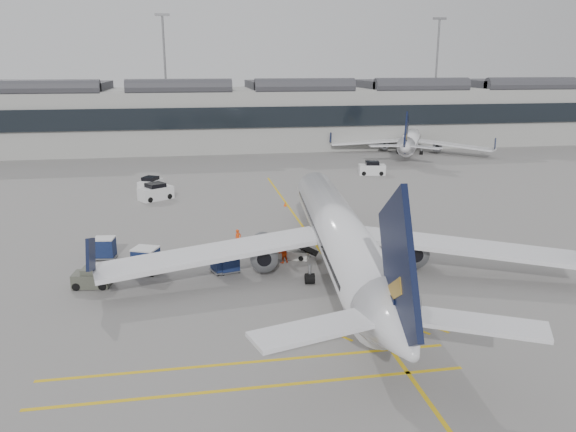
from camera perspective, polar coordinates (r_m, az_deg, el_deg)
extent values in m
plane|color=gray|center=(40.22, -8.31, -7.73)|extent=(220.00, 220.00, 0.00)
cube|color=#9E9E99|center=(109.54, -9.72, 9.73)|extent=(200.00, 20.00, 11.00)
cube|color=black|center=(99.29, -9.68, 9.76)|extent=(200.00, 0.50, 3.60)
cube|color=#38383D|center=(109.15, -9.86, 12.97)|extent=(200.00, 18.00, 1.40)
cylinder|color=slate|center=(123.19, -12.32, 13.45)|extent=(0.44, 0.44, 25.00)
cube|color=slate|center=(123.53, -12.67, 19.34)|extent=(3.00, 0.60, 0.50)
cylinder|color=slate|center=(135.11, 14.78, 13.43)|extent=(0.44, 0.44, 25.00)
cube|color=slate|center=(135.42, 15.16, 18.80)|extent=(3.00, 0.60, 0.50)
cube|color=gold|center=(50.72, 2.67, -2.67)|extent=(0.25, 60.00, 0.01)
cylinder|color=silver|center=(43.01, 5.18, -1.66)|extent=(6.68, 30.02, 3.73)
cone|color=silver|center=(59.20, 2.55, 3.07)|extent=(4.11, 4.32, 3.73)
cone|color=silver|center=(27.13, 11.21, -11.46)|extent=(4.19, 5.11, 3.73)
cube|color=silver|center=(41.38, -7.53, -3.72)|extent=(17.26, 7.09, 0.35)
cube|color=silver|center=(44.42, 17.59, -2.99)|extent=(16.90, 10.06, 0.35)
cylinder|color=slate|center=(43.42, -2.51, -3.65)|extent=(2.43, 3.77, 2.09)
cylinder|color=slate|center=(45.22, 12.27, -3.22)|extent=(2.43, 3.77, 2.09)
cube|color=black|center=(26.55, 11.18, -5.51)|extent=(1.05, 7.55, 8.32)
cylinder|color=black|center=(54.63, 3.19, -1.02)|extent=(0.34, 0.66, 0.64)
cylinder|color=black|center=(41.25, 2.23, -6.38)|extent=(0.77, 0.86, 0.79)
cylinder|color=black|center=(42.07, 9.00, -6.12)|extent=(0.77, 0.86, 0.79)
cylinder|color=silver|center=(104.46, 12.41, 7.68)|extent=(13.19, 22.87, 3.00)
cone|color=silver|center=(117.92, 12.88, 8.48)|extent=(4.10, 4.19, 3.00)
cone|color=silver|center=(90.66, 11.81, 6.82)|extent=(4.38, 4.76, 3.00)
cube|color=silver|center=(104.12, 8.14, 7.46)|extent=(13.85, 4.73, 0.28)
cube|color=silver|center=(103.16, 16.58, 6.92)|extent=(11.78, 11.50, 0.28)
cylinder|color=slate|center=(105.41, 9.86, 7.18)|extent=(2.77, 3.32, 1.68)
cylinder|color=slate|center=(104.83, 14.93, 6.85)|extent=(2.77, 3.32, 1.68)
cube|color=black|center=(90.85, 11.91, 8.26)|extent=(2.88, 5.57, 6.69)
cylinder|color=black|center=(113.85, 12.67, 7.12)|extent=(0.43, 0.56, 0.51)
cylinder|color=black|center=(102.93, 11.15, 6.41)|extent=(0.78, 0.82, 0.64)
cylinder|color=black|center=(102.67, 13.38, 6.26)|extent=(0.78, 0.82, 0.64)
cube|color=silver|center=(46.79, -0.08, -3.79)|extent=(3.91, 2.79, 0.67)
cube|color=black|center=(46.33, 1.07, -2.99)|extent=(3.39, 2.28, 1.41)
cube|color=silver|center=(46.83, -1.33, -2.91)|extent=(1.29, 1.49, 0.86)
cylinder|color=black|center=(46.55, -1.89, -4.06)|extent=(0.45, 0.33, 0.42)
cylinder|color=black|center=(47.77, -1.45, -3.55)|extent=(0.45, 0.33, 0.42)
cylinder|color=black|center=(45.92, 1.34, -4.33)|extent=(0.45, 0.33, 0.42)
cylinder|color=black|center=(47.16, 1.70, -3.80)|extent=(0.45, 0.33, 0.42)
cube|color=gray|center=(43.83, -6.54, -5.43)|extent=(2.21, 2.02, 0.13)
cube|color=#14214D|center=(43.54, -6.57, -4.38)|extent=(2.04, 1.91, 1.55)
cube|color=silver|center=(43.27, -6.60, -3.36)|extent=(2.11, 1.98, 0.11)
cylinder|color=black|center=(43.08, -7.14, -5.93)|extent=(0.26, 0.18, 0.23)
cylinder|color=black|center=(44.10, -7.73, -5.44)|extent=(0.26, 0.18, 0.23)
cylinder|color=black|center=(43.63, -5.32, -5.60)|extent=(0.26, 0.18, 0.23)
cylinder|color=black|center=(44.64, -5.95, -5.13)|extent=(0.26, 0.18, 0.23)
cube|color=gray|center=(43.73, -6.00, -5.51)|extent=(1.78, 1.59, 0.11)
cube|color=#14214D|center=(43.48, -6.03, -4.63)|extent=(1.64, 1.51, 1.29)
cube|color=silver|center=(43.26, -6.05, -3.79)|extent=(1.69, 1.57, 0.09)
cylinder|color=black|center=(43.13, -6.57, -5.91)|extent=(0.21, 0.14, 0.20)
cylinder|color=black|center=(44.01, -6.98, -5.49)|extent=(0.21, 0.14, 0.20)
cylinder|color=black|center=(43.50, -5.01, -5.68)|extent=(0.21, 0.14, 0.20)
cylinder|color=black|center=(44.37, -5.44, -5.27)|extent=(0.21, 0.14, 0.20)
cube|color=gray|center=(44.73, -14.16, -5.36)|extent=(2.38, 2.20, 0.14)
cube|color=#14214D|center=(44.43, -14.24, -4.27)|extent=(2.20, 2.08, 1.64)
cube|color=silver|center=(44.16, -14.31, -3.22)|extent=(2.28, 2.16, 0.11)
cylinder|color=black|center=(44.60, -15.42, -5.62)|extent=(0.27, 0.20, 0.25)
cylinder|color=black|center=(45.62, -14.70, -5.09)|extent=(0.27, 0.20, 0.25)
cylinder|color=black|center=(43.90, -13.59, -5.83)|extent=(0.27, 0.20, 0.25)
cylinder|color=black|center=(44.94, -12.90, -5.29)|extent=(0.27, 0.20, 0.25)
cube|color=gray|center=(48.81, -18.03, -3.94)|extent=(1.88, 1.62, 0.12)
cube|color=#14214D|center=(48.56, -18.11, -3.04)|extent=(1.72, 1.55, 1.46)
cube|color=silver|center=(48.34, -18.18, -2.18)|extent=(1.78, 1.60, 0.10)
cylinder|color=black|center=(48.52, -19.00, -4.23)|extent=(0.23, 0.13, 0.22)
cylinder|color=black|center=(49.53, -18.65, -3.80)|extent=(0.23, 0.13, 0.22)
cylinder|color=black|center=(48.14, -17.38, -4.24)|extent=(0.23, 0.13, 0.22)
cylinder|color=black|center=(49.16, -17.07, -3.81)|extent=(0.23, 0.13, 0.22)
imported|color=#F0430C|center=(49.10, -5.10, -2.31)|extent=(0.72, 0.63, 1.67)
imported|color=#EC3D0C|center=(45.29, -0.50, -3.76)|extent=(0.93, 0.79, 1.69)
cube|color=#494C40|center=(43.04, -19.30, -6.09)|extent=(2.75, 1.87, 1.03)
cube|color=#494C40|center=(42.83, -19.37, -5.32)|extent=(1.39, 1.39, 0.51)
cylinder|color=black|center=(42.82, -20.71, -6.73)|extent=(0.60, 0.33, 0.58)
cylinder|color=black|center=(44.00, -20.18, -6.09)|extent=(0.60, 0.33, 0.58)
cylinder|color=black|center=(42.28, -18.31, -6.79)|extent=(0.60, 0.33, 0.58)
cylinder|color=black|center=(43.47, -17.84, -6.14)|extent=(0.60, 0.33, 0.58)
cone|color=#F24C0A|center=(63.32, -0.29, 1.22)|extent=(0.37, 0.37, 0.51)
cone|color=#F24C0A|center=(46.41, 7.84, -4.20)|extent=(0.37, 0.37, 0.51)
cube|color=silver|center=(68.23, -13.28, 2.26)|extent=(4.30, 3.73, 1.51)
cube|color=black|center=(68.04, -13.33, 3.01)|extent=(2.62, 2.59, 0.65)
cylinder|color=black|center=(66.98, -13.84, 1.61)|extent=(0.67, 0.55, 0.65)
cylinder|color=black|center=(68.46, -14.55, 1.85)|extent=(0.67, 0.55, 0.65)
cylinder|color=black|center=(68.22, -11.96, 1.97)|extent=(0.67, 0.55, 0.65)
cylinder|color=black|center=(69.67, -12.69, 2.20)|extent=(0.67, 0.55, 0.65)
cube|color=silver|center=(73.32, -13.77, 3.05)|extent=(3.16, 3.87, 1.35)
cube|color=black|center=(73.16, -13.81, 3.68)|extent=(2.26, 2.30, 0.58)
cylinder|color=black|center=(72.05, -13.71, 2.53)|extent=(0.46, 0.61, 0.58)
cylinder|color=black|center=(72.86, -14.75, 2.60)|extent=(0.46, 0.61, 0.58)
cylinder|color=black|center=(73.97, -12.78, 2.91)|extent=(0.46, 0.61, 0.58)
cylinder|color=black|center=(74.76, -13.80, 2.98)|extent=(0.46, 0.61, 0.58)
cube|color=silver|center=(82.53, 8.52, 4.69)|extent=(4.04, 2.55, 1.46)
cube|color=black|center=(82.38, 8.55, 5.29)|extent=(2.18, 2.10, 0.63)
cylinder|color=black|center=(81.64, 7.71, 4.31)|extent=(0.66, 0.34, 0.63)
cylinder|color=black|center=(83.27, 7.58, 4.52)|extent=(0.66, 0.34, 0.63)
cylinder|color=black|center=(81.97, 9.46, 4.28)|extent=(0.66, 0.34, 0.63)
cylinder|color=black|center=(83.59, 9.29, 4.50)|extent=(0.66, 0.34, 0.63)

